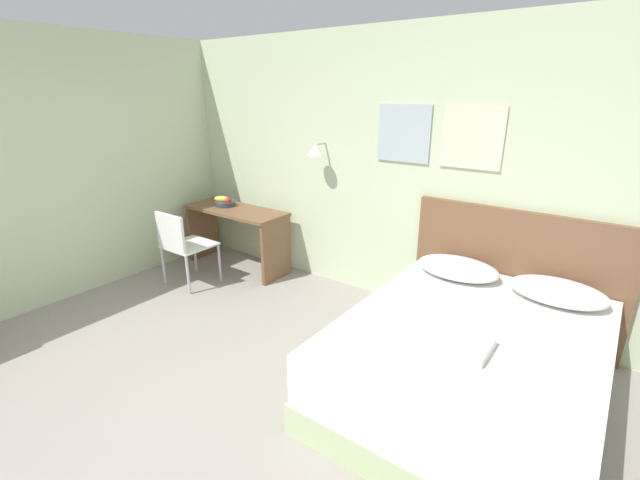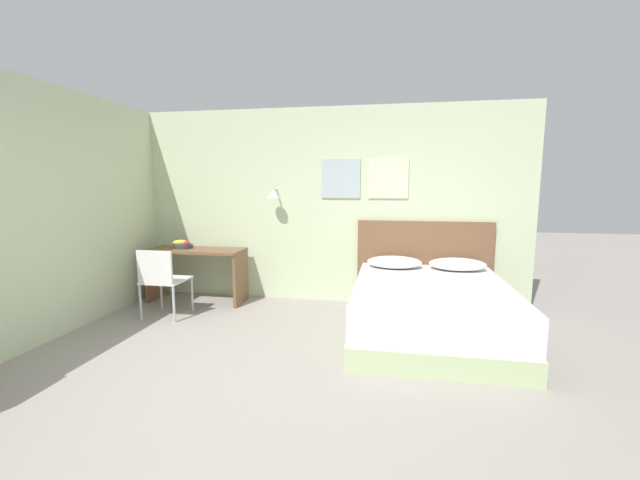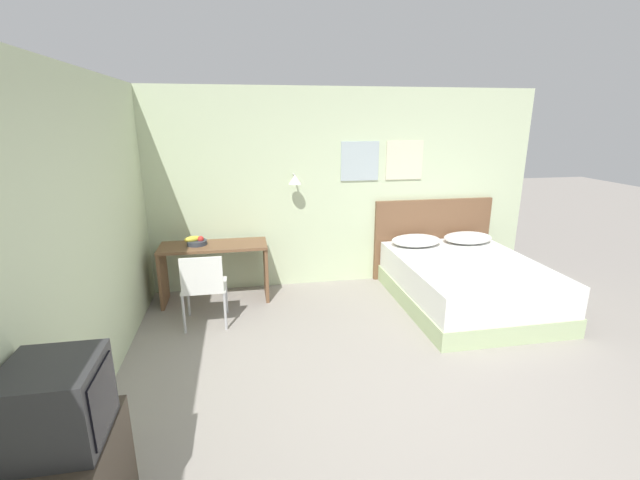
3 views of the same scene
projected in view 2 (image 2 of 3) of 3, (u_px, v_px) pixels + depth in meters
The scene contains 10 objects.
ground_plane at pixel (241, 412), 2.81m from camera, with size 24.00×24.00×0.00m, color gray.
wall_back at pixel (316, 206), 5.42m from camera, with size 5.68×0.31×2.65m.
bed at pixel (430, 310), 4.22m from camera, with size 1.63×2.05×0.57m.
headboard at pixel (423, 264), 5.21m from camera, with size 1.75×0.06×1.14m.
pillow_left at pixel (394, 262), 4.96m from camera, with size 0.68×0.46×0.14m.
pillow_right at pixel (457, 264), 4.83m from camera, with size 0.68×0.46×0.14m.
folded_towel_near_foot at pixel (439, 288), 3.87m from camera, with size 0.29×0.30×0.06m.
desk at pixel (197, 264), 5.43m from camera, with size 1.31×0.51×0.74m.
desk_chair at pixel (161, 277), 4.73m from camera, with size 0.48×0.48×0.86m.
fruit_bowl at pixel (183, 245), 5.45m from camera, with size 0.28×0.24×0.12m.
Camera 2 is at (1.02, -2.47, 1.61)m, focal length 22.00 mm.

